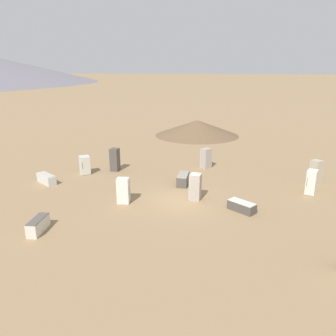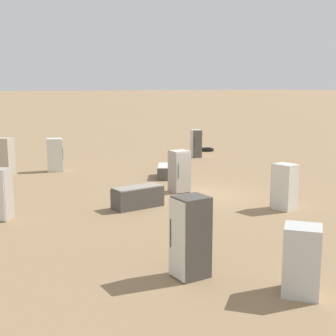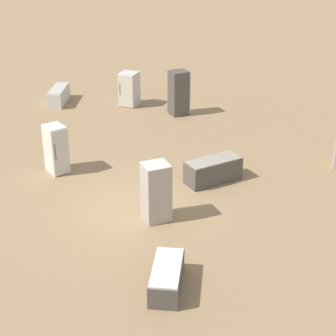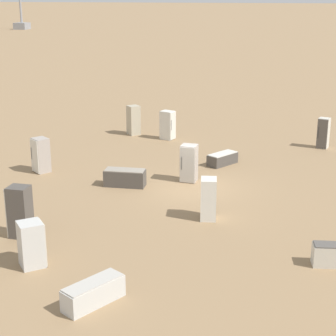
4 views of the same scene
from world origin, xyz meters
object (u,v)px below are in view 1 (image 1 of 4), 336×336
Objects in this scene: discarded_fridge_4 at (316,172)px; discarded_fridge_5 at (123,191)px; discarded_fridge_9 at (183,179)px; discarded_fridge_1 at (311,182)px; discarded_fridge_10 at (46,179)px; discarded_fridge_0 at (195,187)px; discarded_fridge_6 at (85,165)px; discarded_fridge_8 at (38,225)px; discarded_fridge_3 at (115,160)px; discarded_fridge_11 at (242,206)px; discarded_fridge_7 at (206,158)px.

discarded_fridge_4 is 1.10× the size of discarded_fridge_5.
discarded_fridge_1 is at bearing -2.81° from discarded_fridge_9.
discarded_fridge_4 is (2.33, -0.61, 0.05)m from discarded_fridge_1.
discarded_fridge_10 is (-5.02, 19.21, -0.56)m from discarded_fridge_4.
discarded_fridge_0 is 10.00m from discarded_fridge_6.
discarded_fridge_5 reaches higher than discarded_fridge_8.
discarded_fridge_3 is 1.15× the size of discarded_fridge_5.
discarded_fridge_6 is (-1.48, 1.97, -0.20)m from discarded_fridge_3.
discarded_fridge_4 is (0.79, -15.56, -0.05)m from discarded_fridge_3.
discarded_fridge_11 is at bearing 18.29° from discarded_fridge_8.
discarded_fridge_5 is at bearing -76.58° from discarded_fridge_10.
discarded_fridge_6 is 3.25m from discarded_fridge_10.
discarded_fridge_4 is 1.01× the size of discarded_fridge_11.
discarded_fridge_10 is at bearing -170.89° from discarded_fridge_9.
discarded_fridge_9 is (9.12, -5.70, 0.02)m from discarded_fridge_8.
discarded_fridge_5 is at bearing -53.23° from discarded_fridge_11.
discarded_fridge_1 is 8.78m from discarded_fridge_9.
discarded_fridge_6 is at bearing -2.24° from discarded_fridge_10.
discarded_fridge_10 is at bearing 90.89° from discarded_fridge_0.
discarded_fridge_7 is (4.35, 7.79, -0.01)m from discarded_fridge_1.
discarded_fridge_3 is 1.00× the size of discarded_fridge_9.
discarded_fridge_0 is 8.80m from discarded_fridge_3.
discarded_fridge_0 is 9.56m from discarded_fridge_4.
discarded_fridge_0 is 7.94m from discarded_fridge_1.
discarded_fridge_7 is at bearing -125.87° from discarded_fridge_11.
discarded_fridge_1 is 1.04× the size of discarded_fridge_5.
discarded_fridge_3 reaches higher than discarded_fridge_10.
discarded_fridge_0 is 0.92× the size of discarded_fridge_9.
discarded_fridge_10 is at bearing 26.55° from discarded_fridge_1.
discarded_fridge_0 reaches higher than discarded_fridge_5.
discarded_fridge_9 is (-4.63, 0.98, -0.46)m from discarded_fridge_7.
discarded_fridge_10 is (-4.23, 3.65, -0.60)m from discarded_fridge_3.
discarded_fridge_4 is at bearing 173.84° from discarded_fridge_11.
discarded_fridge_0 is at bearing -77.95° from discarded_fridge_11.
discarded_fridge_10 is at bearing 111.93° from discarded_fridge_8.
discarded_fridge_3 is at bearing -85.87° from discarded_fridge_11.
discarded_fridge_1 is at bearing 23.28° from discarded_fridge_8.
discarded_fridge_9 is (-0.28, 8.77, -0.47)m from discarded_fridge_1.
discarded_fridge_10 is (-2.69, 18.60, -0.51)m from discarded_fridge_1.
discarded_fridge_1 is 12.54m from discarded_fridge_5.
discarded_fridge_3 is 1.12× the size of discarded_fridge_7.
discarded_fridge_0 is 9.61m from discarded_fridge_8.
discarded_fridge_8 is 0.90× the size of discarded_fridge_9.
discarded_fridge_0 is 0.97× the size of discarded_fridge_11.
discarded_fridge_0 reaches higher than discarded_fridge_7.
discarded_fridge_1 is 8.92m from discarded_fridge_7.
discarded_fridge_10 is at bearing 159.40° from discarded_fridge_7.
discarded_fridge_4 reaches higher than discarded_fridge_6.
discarded_fridge_6 is at bearing -142.02° from discarded_fridge_5.
discarded_fridge_4 reaches higher than discarded_fridge_11.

